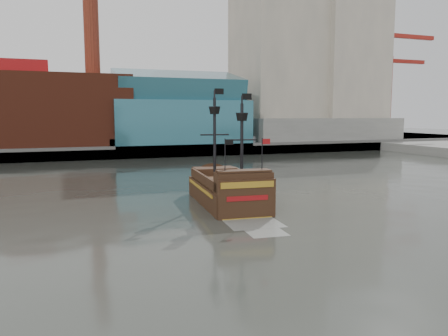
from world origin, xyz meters
name	(u,v)px	position (x,y,z in m)	size (l,w,h in m)	color
ground	(287,241)	(0.00, 0.00, 0.00)	(400.00, 400.00, 0.00)	#2C2F29
promenade_far	(122,144)	(0.00, 92.00, 1.00)	(220.00, 60.00, 2.00)	slate
seawall	(140,152)	(0.00, 62.50, 1.30)	(220.00, 1.00, 2.60)	#4C4C49
skyline	(144,51)	(5.21, 84.56, 24.55)	(149.00, 45.00, 62.00)	brown
crane_a	(388,81)	(78.63, 82.00, 19.11)	(22.50, 4.00, 32.25)	slate
crane_b	(390,94)	(88.23, 92.00, 15.57)	(19.10, 4.00, 26.25)	slate
pirate_ship	(228,193)	(0.54, 13.49, 1.13)	(6.45, 17.02, 12.46)	black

